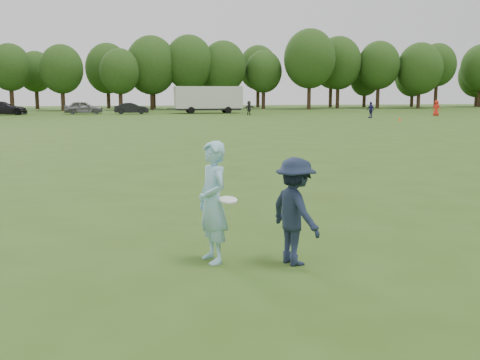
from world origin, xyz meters
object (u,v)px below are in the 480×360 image
(defender, at_px, (295,211))
(car_f, at_px, (132,108))
(cargo_trailer, at_px, (208,98))
(car_e, at_px, (83,108))
(thrower, at_px, (213,202))
(player_far_d, at_px, (249,108))
(player_far_b, at_px, (371,110))
(player_far_c, at_px, (436,108))
(car_d, at_px, (3,108))
(field_cone, at_px, (400,119))

(defender, xyz_separation_m, car_f, (-1.43, 58.68, -0.15))
(defender, distance_m, cargo_trailer, 59.94)
(defender, xyz_separation_m, car_e, (-6.88, 59.85, -0.05))
(thrower, xyz_separation_m, player_far_d, (12.45, 52.91, -0.13))
(thrower, height_order, player_far_d, thrower)
(player_far_d, height_order, car_e, player_far_d)
(player_far_b, xyz_separation_m, player_far_d, (-10.10, 9.42, -0.01))
(player_far_b, xyz_separation_m, cargo_trailer, (-13.75, 15.59, 0.98))
(defender, distance_m, player_far_d, 54.45)
(player_far_d, bearing_deg, player_far_c, -52.75)
(car_f, bearing_deg, car_d, 91.82)
(car_d, relative_size, car_f, 1.31)
(player_far_b, bearing_deg, car_f, -140.27)
(thrower, height_order, player_far_c, thrower)
(field_cone, relative_size, cargo_trailer, 0.03)
(car_f, bearing_deg, defender, -175.12)
(thrower, bearing_deg, player_far_d, 151.73)
(player_far_c, xyz_separation_m, car_d, (-45.77, 12.24, -0.08))
(thrower, xyz_separation_m, field_cone, (22.81, 38.00, -0.76))
(player_far_b, bearing_deg, field_cone, -14.47)
(thrower, relative_size, car_f, 0.46)
(player_far_c, distance_m, field_cone, 12.12)
(defender, bearing_deg, car_d, -3.27)
(defender, height_order, car_d, defender)
(defender, bearing_deg, player_far_b, -43.96)
(thrower, height_order, defender, thrower)
(defender, height_order, player_far_c, player_far_c)
(player_far_c, xyz_separation_m, player_far_d, (-18.99, 6.42, -0.05))
(player_far_b, height_order, car_d, player_far_b)
(player_far_d, bearing_deg, car_f, 122.84)
(player_far_d, bearing_deg, field_cone, -89.26)
(thrower, relative_size, car_e, 0.42)
(defender, height_order, car_e, defender)
(cargo_trailer, bearing_deg, player_far_c, -29.09)
(player_far_d, height_order, car_d, player_far_d)
(player_far_b, height_order, car_e, player_far_b)
(defender, xyz_separation_m, cargo_trailer, (7.63, 59.44, 0.98))
(player_far_d, distance_m, cargo_trailer, 7.24)
(player_far_c, bearing_deg, car_d, 38.13)
(defender, height_order, player_far_b, defender)
(car_d, bearing_deg, car_e, -84.93)
(defender, relative_size, player_far_d, 1.02)
(player_far_d, height_order, car_f, player_far_d)
(defender, distance_m, field_cone, 44.05)
(thrower, bearing_deg, car_d, 178.69)
(player_far_c, relative_size, cargo_trailer, 0.18)
(player_far_b, relative_size, player_far_d, 1.01)
(player_far_d, relative_size, car_f, 0.40)
(thrower, bearing_deg, cargo_trailer, 156.50)
(car_e, height_order, field_cone, car_e)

